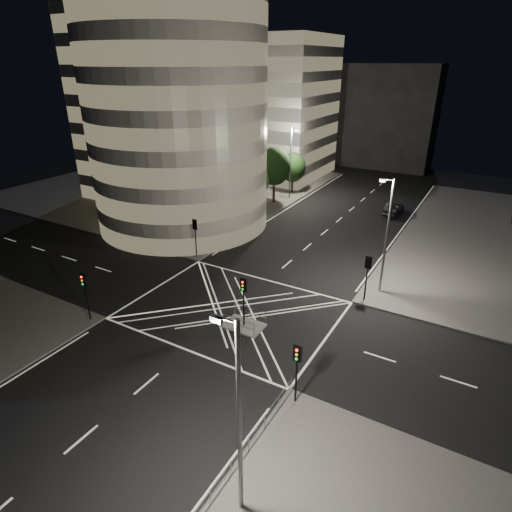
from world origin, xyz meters
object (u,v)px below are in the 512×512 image
Objects in this scene: traffic_signal_fr at (368,270)px; street_lamp_right_near at (238,416)px; traffic_signal_island at (244,293)px; traffic_signal_nl at (85,288)px; sedan at (394,209)px; street_lamp_left_far at (291,161)px; street_lamp_left_near at (218,192)px; traffic_signal_fl at (195,231)px; central_island at (244,326)px; street_lamp_right_far at (386,233)px; traffic_signal_nr at (297,363)px.

street_lamp_right_near is (0.64, -20.80, 2.63)m from traffic_signal_fr.
traffic_signal_fr and traffic_signal_island have the same top height.
traffic_signal_nl is 40.14m from sedan.
traffic_signal_fr is 0.40× the size of street_lamp_left_far.
street_lamp_left_near is at bearing 130.27° from traffic_signal_island.
traffic_signal_fl is at bearing 142.46° from traffic_signal_island.
traffic_signal_fl is 0.40× the size of street_lamp_right_near.
central_island is at bearing 120.75° from street_lamp_right_near.
traffic_signal_nl is 18.99m from street_lamp_left_near.
central_island is 0.75× the size of traffic_signal_island.
street_lamp_left_near is at bearing -90.00° from street_lamp_left_far.
street_lamp_right_far is at bearing 54.70° from traffic_signal_island.
sedan is (-3.39, 37.47, -2.18)m from traffic_signal_nr.
traffic_signal_fr is at bearing 50.67° from traffic_signal_island.
traffic_signal_island is 14.78m from street_lamp_right_near.
street_lamp_right_far reaches higher than central_island.
traffic_signal_nr is 0.40× the size of street_lamp_right_near.
street_lamp_right_far is 22.56m from sedan.
traffic_signal_fl and traffic_signal_fr have the same top height.
street_lamp_left_far is (-11.44, 31.50, 2.63)m from traffic_signal_island.
traffic_signal_fr is 19.14m from street_lamp_left_near.
traffic_signal_fr is 0.40× the size of street_lamp_right_near.
central_island is 18.52m from street_lamp_left_near.
traffic_signal_fr is 1.00× the size of traffic_signal_island.
street_lamp_right_near is (18.87, -44.00, 0.00)m from street_lamp_left_far.
traffic_signal_nr is at bearing 0.00° from traffic_signal_nl.
traffic_signal_fl is 27.79m from street_lamp_right_near.
traffic_signal_fl is 0.40× the size of street_lamp_left_near.
street_lamp_right_far is at bearing 87.70° from traffic_signal_nr.
street_lamp_left_near is 24.33m from sedan.
central_island is at bearing 0.00° from traffic_signal_island.
street_lamp_right_near is (7.44, -12.50, 5.47)m from central_island.
traffic_signal_nr is at bearing -63.64° from street_lamp_left_far.
street_lamp_right_far reaches higher than traffic_signal_fl.
street_lamp_right_near is at bearing -21.55° from traffic_signal_nl.
street_lamp_left_near is at bearing 130.27° from central_island.
street_lamp_right_near reaches higher than traffic_signal_island.
street_lamp_left_far reaches higher than sedan.
street_lamp_right_near is at bearing -66.79° from street_lamp_left_far.
traffic_signal_nl is 0.90× the size of sedan.
central_island is 13.98m from street_lamp_right_far.
central_island is 0.75× the size of traffic_signal_nl.
street_lamp_right_near reaches higher than traffic_signal_nl.
street_lamp_right_near is at bearing -88.25° from traffic_signal_fr.
street_lamp_left_near reaches higher than sedan.
street_lamp_left_near reaches higher than traffic_signal_fr.
sedan is at bearing 51.52° from street_lamp_left_near.
street_lamp_left_far is at bearing 131.94° from street_lamp_right_far.
street_lamp_left_near is at bearing 134.13° from traffic_signal_nr.
traffic_signal_island is at bearing 26.14° from traffic_signal_nl.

